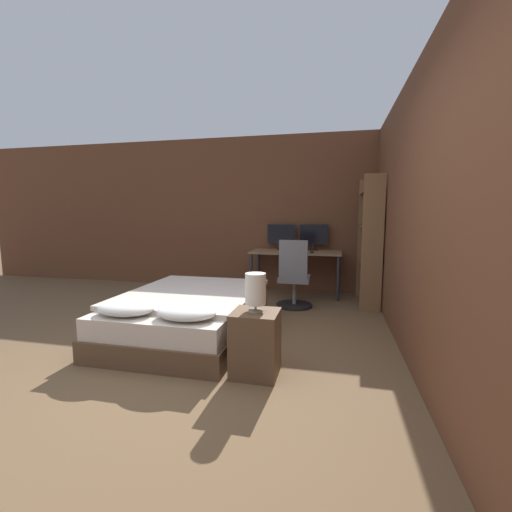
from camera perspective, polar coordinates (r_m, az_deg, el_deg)
name	(u,v)px	position (r m, az deg, el deg)	size (l,w,h in m)	color
ground_plane	(178,394)	(2.86, -12.88, -21.52)	(20.00, 20.00, 0.00)	brown
wall_back	(270,214)	(6.13, 2.38, 7.03)	(12.00, 0.06, 2.70)	brown
wall_side_right	(406,215)	(3.81, 23.66, 6.35)	(0.06, 12.00, 2.70)	brown
bed	(189,314)	(3.97, -11.09, -9.41)	(1.42, 1.99, 0.55)	brown
nightstand	(256,343)	(2.98, -0.08, -14.31)	(0.39, 0.37, 0.55)	brown
bedside_lamp	(256,289)	(2.84, -0.08, -5.59)	(0.17, 0.17, 0.32)	gray
desk	(296,256)	(5.71, 6.62, -0.08)	(1.48, 0.64, 0.74)	#846042
monitor_left	(281,235)	(5.93, 4.25, 3.50)	(0.49, 0.16, 0.44)	black
monitor_right	(314,236)	(5.87, 9.59, 3.39)	(0.49, 0.16, 0.44)	black
keyboard	(294,252)	(5.49, 6.38, 0.64)	(0.37, 0.13, 0.02)	black
computer_mouse	(312,252)	(5.46, 9.25, 0.66)	(0.07, 0.05, 0.04)	black
office_chair	(294,282)	(4.97, 6.36, -4.28)	(0.52, 0.52, 0.99)	black
bookshelf	(370,236)	(5.24, 18.50, 3.15)	(0.28, 0.90, 1.89)	brown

